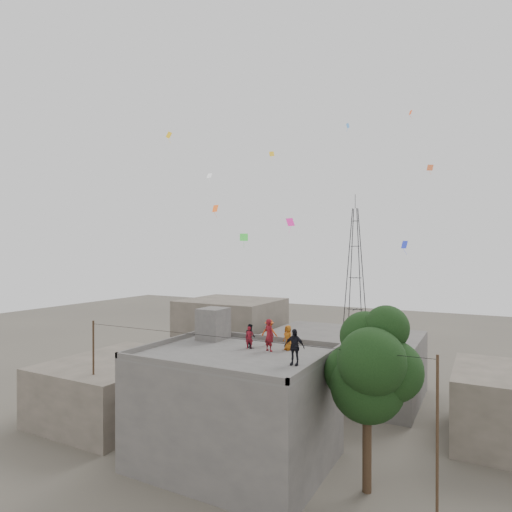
{
  "coord_description": "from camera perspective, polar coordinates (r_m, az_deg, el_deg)",
  "views": [
    {
      "loc": [
        12.2,
        -20.37,
        11.68
      ],
      "look_at": [
        -0.33,
        3.09,
        11.48
      ],
      "focal_mm": 30.0,
      "sensor_mm": 36.0,
      "label": 1
    }
  ],
  "objects": [
    {
      "name": "utility_line",
      "position": [
        23.75,
        -3.36,
        -18.88
      ],
      "size": [
        20.12,
        0.62,
        7.4
      ],
      "color": "black",
      "rests_on": "ground"
    },
    {
      "name": "person_red_child",
      "position": [
        25.31,
        -0.9,
        -10.82
      ],
      "size": [
        0.54,
        0.45,
        1.28
      ],
      "primitive_type": "imported",
      "rotation": [
        0.0,
        0.0,
        0.35
      ],
      "color": "maroon",
      "rests_on": "main_building"
    },
    {
      "name": "person_orange_child",
      "position": [
        25.0,
        4.3,
        -10.8
      ],
      "size": [
        0.83,
        0.74,
        1.42
      ],
      "primitive_type": "imported",
      "rotation": [
        0.0,
        0.0,
        -0.52
      ],
      "color": "#AD5A13",
      "rests_on": "main_building"
    },
    {
      "name": "neighbor_northwest",
      "position": [
        43.38,
        -3.3,
        -10.43
      ],
      "size": [
        9.0,
        8.0,
        7.0
      ],
      "primitive_type": "cube",
      "color": "#575045",
      "rests_on": "ground"
    },
    {
      "name": "person_dark_child",
      "position": [
        25.49,
        -0.79,
        -10.6
      ],
      "size": [
        0.86,
        0.81,
        1.4
      ],
      "primitive_type": "imported",
      "rotation": [
        0.0,
        0.0,
        2.59
      ],
      "color": "black",
      "rests_on": "main_building"
    },
    {
      "name": "kites",
      "position": [
        31.35,
        4.39,
        9.51
      ],
      "size": [
        18.42,
        15.17,
        11.25
      ],
      "color": "#FF5F1A",
      "rests_on": "ground"
    },
    {
      "name": "neighbor_west",
      "position": [
        33.65,
        -17.91,
        -16.3
      ],
      "size": [
        8.0,
        10.0,
        4.0
      ],
      "primitive_type": "cube",
      "color": "#575045",
      "rests_on": "ground"
    },
    {
      "name": "neighbor_north",
      "position": [
        37.0,
        11.55,
        -13.93
      ],
      "size": [
        12.0,
        9.0,
        5.0
      ],
      "primitive_type": "cube",
      "color": "#53514E",
      "rests_on": "ground"
    },
    {
      "name": "person_orange_adult",
      "position": [
        26.2,
        1.8,
        -10.13
      ],
      "size": [
        1.07,
        0.71,
        1.54
      ],
      "primitive_type": "imported",
      "rotation": [
        0.0,
        0.0,
        -3.0
      ],
      "color": "#C64816",
      "rests_on": "main_building"
    },
    {
      "name": "main_building",
      "position": [
        25.26,
        -2.81,
        -19.54
      ],
      "size": [
        10.0,
        8.0,
        6.1
      ],
      "color": "#53514E",
      "rests_on": "ground"
    },
    {
      "name": "transmission_tower",
      "position": [
        62.56,
        13.07,
        -1.96
      ],
      "size": [
        2.97,
        2.97,
        20.01
      ],
      "color": "black",
      "rests_on": "ground"
    },
    {
      "name": "tree",
      "position": [
        22.22,
        15.09,
        -14.11
      ],
      "size": [
        4.9,
        4.6,
        9.1
      ],
      "color": "black",
      "rests_on": "ground"
    },
    {
      "name": "ground",
      "position": [
        26.46,
        -2.81,
        -25.76
      ],
      "size": [
        140.0,
        140.0,
        0.0
      ],
      "primitive_type": "plane",
      "color": "#4B463E",
      "rests_on": "ground"
    },
    {
      "name": "stair_head_box",
      "position": [
        28.03,
        -5.74,
        -8.97
      ],
      "size": [
        1.6,
        1.8,
        2.0
      ],
      "primitive_type": "cube",
      "color": "#53514E",
      "rests_on": "main_building"
    },
    {
      "name": "person_dark_adult",
      "position": [
        21.77,
        5.13,
        -11.98
      ],
      "size": [
        1.09,
        0.52,
        1.8
      ],
      "primitive_type": "imported",
      "rotation": [
        0.0,
        0.0,
        0.08
      ],
      "color": "black",
      "rests_on": "main_building"
    },
    {
      "name": "person_red_adult",
      "position": [
        24.64,
        1.76,
        -10.48
      ],
      "size": [
        0.78,
        0.64,
        1.82
      ],
      "primitive_type": "imported",
      "rotation": [
        0.0,
        0.0,
        2.78
      ],
      "color": "maroon",
      "rests_on": "main_building"
    },
    {
      "name": "parapet",
      "position": [
        24.35,
        -2.82,
        -12.45
      ],
      "size": [
        10.0,
        8.0,
        0.3
      ],
      "color": "#53514E",
      "rests_on": "main_building"
    }
  ]
}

